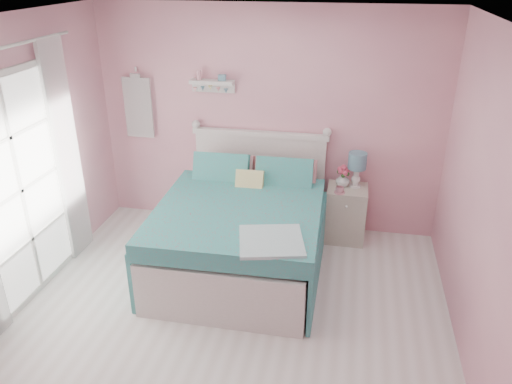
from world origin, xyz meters
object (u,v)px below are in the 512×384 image
(bed, at_px, (242,232))
(nightstand, at_px, (346,213))
(table_lamp, at_px, (357,163))
(vase, at_px, (343,180))
(teacup, at_px, (340,190))

(bed, distance_m, nightstand, 1.32)
(bed, height_order, table_lamp, bed)
(bed, height_order, nightstand, bed)
(nightstand, bearing_deg, vase, 147.41)
(bed, bearing_deg, vase, 38.82)
(bed, height_order, vase, bed)
(nightstand, bearing_deg, teacup, -120.28)
(nightstand, relative_size, table_lamp, 1.59)
(bed, height_order, teacup, bed)
(table_lamp, distance_m, vase, 0.25)
(bed, relative_size, nightstand, 3.20)
(nightstand, height_order, table_lamp, table_lamp)
(bed, xyz_separation_m, teacup, (0.97, 0.65, 0.28))
(nightstand, bearing_deg, table_lamp, 34.03)
(bed, distance_m, teacup, 1.19)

